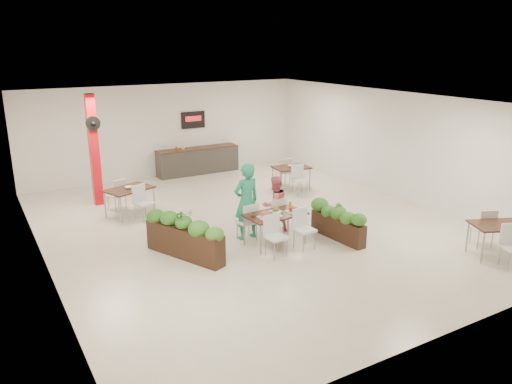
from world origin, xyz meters
TOP-DOWN VIEW (x-y plane):
  - ground at (0.00, 0.00)m, footprint 12.00×12.00m
  - room_shell at (0.00, 0.00)m, footprint 10.10×12.10m
  - red_column at (-3.00, 3.79)m, footprint 0.40×0.41m
  - service_counter at (1.00, 5.65)m, footprint 3.00×0.64m
  - main_table at (-0.17, -1.38)m, footprint 1.44×1.69m
  - diner_man at (-0.56, -0.72)m, footprint 0.70×0.48m
  - diner_woman at (0.24, -0.72)m, footprint 0.73×0.59m
  - planter_left at (-2.28, -1.02)m, footprint 1.13×2.03m
  - planter_right at (1.31, -1.87)m, footprint 0.50×1.72m
  - side_table_a at (-2.47, 2.41)m, footprint 1.44×1.66m
  - side_table_b at (2.73, 2.22)m, footprint 1.22×1.66m
  - side_table_c at (3.68, -4.44)m, footprint 1.35×1.65m

SIDE VIEW (x-z plane):
  - ground at x=0.00m, z-range 0.00..0.00m
  - planter_right at x=1.31m, z-range 0.03..0.93m
  - service_counter at x=1.00m, z-range -0.61..1.59m
  - planter_left at x=-2.28m, z-range -0.03..1.10m
  - side_table_c at x=3.68m, z-range 0.16..1.08m
  - side_table_b at x=2.73m, z-range 0.16..1.09m
  - side_table_a at x=-2.47m, z-range 0.17..1.10m
  - main_table at x=-0.17m, z-range 0.17..1.10m
  - diner_woman at x=0.24m, z-range 0.00..1.44m
  - diner_man at x=-0.56m, z-range 0.00..1.86m
  - red_column at x=-3.00m, z-range 0.04..3.24m
  - room_shell at x=0.00m, z-range 0.40..3.62m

